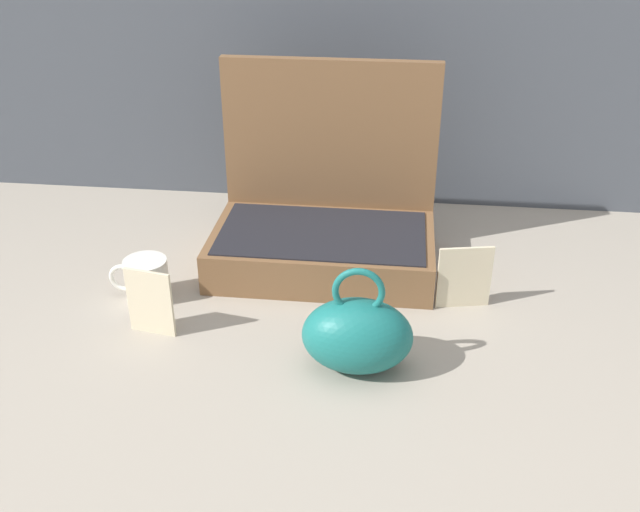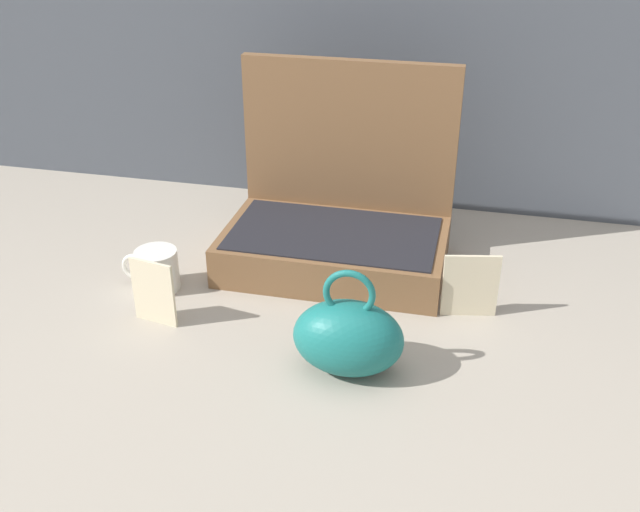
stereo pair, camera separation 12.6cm
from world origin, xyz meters
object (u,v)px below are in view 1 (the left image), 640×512
at_px(info_card_left, 464,277).
at_px(open_suitcase, 325,221).
at_px(teal_pouch_handbag, 357,335).
at_px(coffee_mug, 146,279).
at_px(poster_card_right, 150,302).

bearing_deg(info_card_left, open_suitcase, 139.47).
distance_m(teal_pouch_handbag, coffee_mug, 0.46).
height_order(open_suitcase, info_card_left, open_suitcase).
xyz_separation_m(teal_pouch_handbag, coffee_mug, (-0.42, 0.18, -0.03)).
xyz_separation_m(info_card_left, poster_card_right, (-0.56, -0.15, 0.00)).
height_order(open_suitcase, teal_pouch_handbag, open_suitcase).
bearing_deg(teal_pouch_handbag, poster_card_right, 170.58).
distance_m(info_card_left, poster_card_right, 0.58).
bearing_deg(coffee_mug, open_suitcase, 30.93).
distance_m(open_suitcase, teal_pouch_handbag, 0.38).
xyz_separation_m(teal_pouch_handbag, poster_card_right, (-0.37, 0.06, -0.00)).
bearing_deg(poster_card_right, open_suitcase, 58.36).
height_order(info_card_left, poster_card_right, same).
height_order(teal_pouch_handbag, coffee_mug, teal_pouch_handbag).
height_order(open_suitcase, poster_card_right, open_suitcase).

